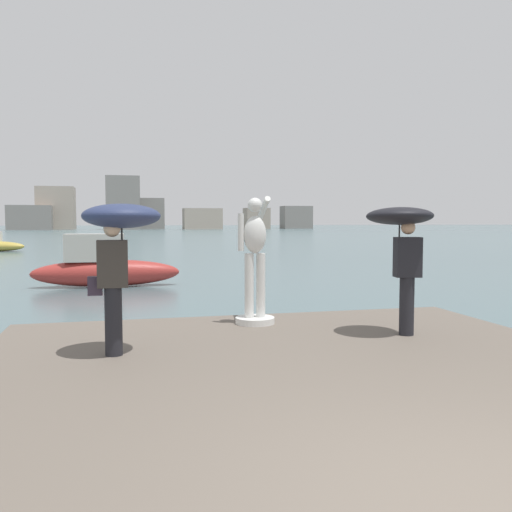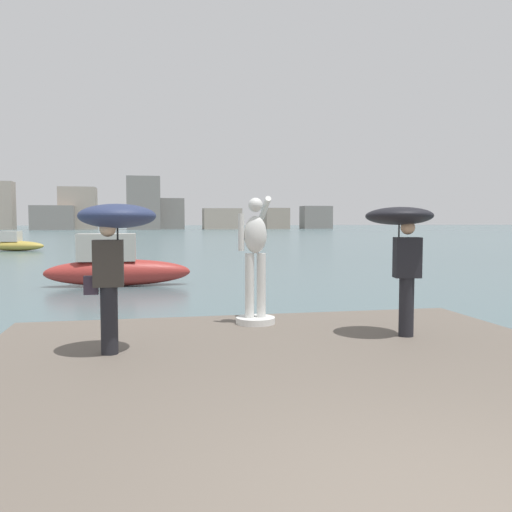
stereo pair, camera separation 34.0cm
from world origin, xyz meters
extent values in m
plane|color=#4C666B|center=(0.00, 40.00, 0.00)|extent=(400.00, 400.00, 0.00)
cube|color=#60564C|center=(0.00, 1.98, 0.20)|extent=(7.90, 9.96, 0.40)
cylinder|color=silver|center=(0.03, 6.11, 0.45)|extent=(0.66, 0.66, 0.11)
cylinder|color=silver|center=(-0.07, 6.11, 1.04)|extent=(0.15, 0.15, 1.08)
cylinder|color=silver|center=(0.13, 6.11, 1.04)|extent=(0.15, 0.15, 1.08)
ellipsoid|color=silver|center=(0.03, 6.11, 1.89)|extent=(0.38, 0.26, 0.62)
sphere|color=silver|center=(0.03, 6.11, 2.38)|extent=(0.24, 0.24, 0.24)
cylinder|color=silver|center=(-0.21, 6.11, 1.93)|extent=(0.10, 0.10, 0.62)
cylinder|color=silver|center=(0.25, 6.38, 2.34)|extent=(0.10, 0.59, 0.40)
cylinder|color=black|center=(-2.23, 4.45, 0.84)|extent=(0.22, 0.22, 0.88)
cube|color=#38332D|center=(-2.23, 4.45, 1.58)|extent=(0.38, 0.24, 0.60)
sphere|color=beige|center=(-2.23, 4.45, 2.02)|extent=(0.21, 0.21, 0.21)
cylinder|color=#262626|center=(-2.11, 4.49, 1.87)|extent=(0.02, 0.02, 0.48)
ellipsoid|color=navy|center=(-2.11, 4.49, 2.19)|extent=(0.99, 1.00, 0.33)
cube|color=#332838|center=(-2.45, 4.47, 1.30)|extent=(0.18, 0.10, 0.24)
cylinder|color=black|center=(2.04, 4.68, 0.84)|extent=(0.22, 0.22, 0.88)
cube|color=black|center=(2.04, 4.68, 1.58)|extent=(0.42, 0.31, 0.60)
sphere|color=tan|center=(2.04, 4.68, 2.02)|extent=(0.21, 0.21, 0.21)
cylinder|color=#262626|center=(1.93, 4.74, 1.88)|extent=(0.02, 0.02, 0.50)
ellipsoid|color=black|center=(1.93, 4.74, 2.20)|extent=(1.16, 1.17, 0.30)
ellipsoid|color=#9E2D28|center=(-2.67, 15.38, 0.43)|extent=(4.69, 1.06, 0.86)
cube|color=#B2ADA3|center=(-3.02, 15.38, 1.26)|extent=(1.84, 0.76, 0.89)
cube|color=gray|center=(-22.78, 128.79, 2.77)|extent=(9.54, 5.85, 5.54)
cube|color=#A89989|center=(-17.71, 132.89, 5.00)|extent=(8.37, 7.39, 10.01)
cube|color=gray|center=(-2.35, 127.29, 6.19)|extent=(7.65, 5.16, 12.38)
cube|color=gray|center=(4.51, 132.61, 3.77)|extent=(5.72, 5.24, 7.53)
cube|color=#A89989|center=(16.42, 129.00, 2.54)|extent=(9.24, 5.16, 5.07)
cube|color=gray|center=(30.37, 130.41, 2.62)|extent=(5.93, 5.47, 5.25)
cube|color=gray|center=(41.91, 133.56, 2.94)|extent=(7.60, 5.10, 5.89)
camera|label=1|loc=(-2.08, -2.64, 2.13)|focal=37.98mm
camera|label=2|loc=(-1.74, -2.71, 2.13)|focal=37.98mm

